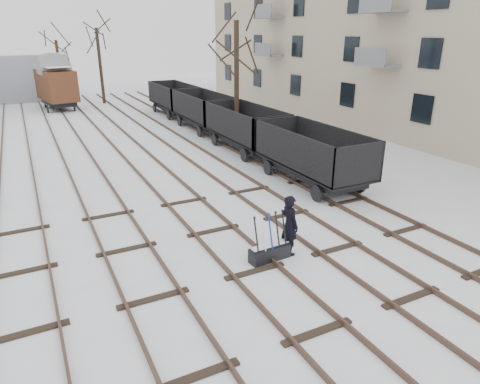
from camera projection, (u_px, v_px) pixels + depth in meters
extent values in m
plane|color=white|center=(255.00, 272.00, 12.37)|extent=(120.00, 120.00, 0.00)
cube|color=black|center=(0.00, 170.00, 21.18)|extent=(0.07, 52.00, 0.15)
cube|color=black|center=(32.00, 166.00, 21.78)|extent=(0.07, 52.00, 0.15)
cube|color=black|center=(24.00, 289.00, 11.49)|extent=(1.90, 0.20, 0.08)
cube|color=black|center=(65.00, 162.00, 22.45)|extent=(0.07, 52.00, 0.15)
cube|color=black|center=(93.00, 159.00, 23.05)|extent=(0.07, 52.00, 0.15)
cube|color=black|center=(135.00, 264.00, 12.76)|extent=(1.90, 0.20, 0.08)
cube|color=black|center=(122.00, 155.00, 23.72)|extent=(0.07, 52.00, 0.15)
cube|color=black|center=(148.00, 152.00, 24.33)|extent=(0.07, 52.00, 0.15)
cube|color=black|center=(226.00, 243.00, 14.03)|extent=(1.90, 0.20, 0.08)
cube|color=black|center=(174.00, 149.00, 24.99)|extent=(0.07, 52.00, 0.15)
cube|color=black|center=(197.00, 146.00, 25.60)|extent=(0.07, 52.00, 0.15)
cube|color=black|center=(301.00, 225.00, 15.30)|extent=(1.90, 0.20, 0.08)
cube|color=black|center=(221.00, 143.00, 26.26)|extent=(0.07, 52.00, 0.15)
cube|color=black|center=(241.00, 141.00, 26.87)|extent=(0.07, 52.00, 0.15)
cube|color=black|center=(365.00, 210.00, 16.57)|extent=(1.90, 0.20, 0.08)
cube|color=#BEAD92|center=(411.00, 9.00, 29.70)|extent=(10.00, 45.00, 16.00)
cube|color=#8C949E|center=(30.00, 77.00, 43.27)|extent=(7.00, 6.00, 4.40)
cube|color=white|center=(27.00, 53.00, 42.47)|extent=(6.86, 5.88, 0.10)
cube|color=black|center=(270.00, 253.00, 12.96)|extent=(1.33, 0.51, 0.44)
cube|color=black|center=(270.00, 246.00, 12.88)|extent=(1.32, 0.39, 0.06)
cube|color=white|center=(270.00, 245.00, 12.86)|extent=(1.26, 0.34, 0.03)
cylinder|color=black|center=(256.00, 235.00, 12.46)|extent=(0.07, 0.32, 1.08)
cylinder|color=silver|center=(263.00, 233.00, 12.58)|extent=(0.07, 0.32, 1.08)
cylinder|color=#0B2998|center=(270.00, 232.00, 12.70)|extent=(0.07, 0.32, 1.08)
cylinder|color=black|center=(277.00, 230.00, 12.82)|extent=(0.07, 0.32, 1.08)
cylinder|color=black|center=(284.00, 228.00, 12.94)|extent=(0.07, 0.32, 1.08)
imported|color=black|center=(290.00, 225.00, 13.10)|extent=(0.52, 0.74, 1.93)
cube|color=black|center=(311.00, 169.00, 19.37)|extent=(1.96, 5.39, 0.41)
cube|color=black|center=(312.00, 165.00, 19.29)|extent=(2.45, 6.13, 0.12)
cube|color=black|center=(290.00, 151.00, 18.51)|extent=(0.10, 6.13, 1.63)
cube|color=black|center=(334.00, 144.00, 19.50)|extent=(0.10, 6.13, 1.63)
cube|color=white|center=(312.00, 163.00, 19.26)|extent=(2.21, 5.88, 0.06)
cylinder|color=black|center=(317.00, 193.00, 17.36)|extent=(0.12, 0.72, 0.72)
cylinder|color=black|center=(306.00, 162.00, 21.59)|extent=(0.12, 0.72, 0.72)
cube|color=black|center=(246.00, 139.00, 24.70)|extent=(1.96, 5.39, 0.41)
cube|color=black|center=(246.00, 136.00, 24.63)|extent=(2.45, 6.13, 0.12)
cube|color=black|center=(227.00, 124.00, 23.85)|extent=(0.10, 6.13, 1.63)
cube|color=black|center=(264.00, 120.00, 24.84)|extent=(0.10, 6.13, 1.63)
cube|color=white|center=(246.00, 134.00, 24.60)|extent=(2.21, 5.88, 0.06)
cylinder|color=black|center=(244.00, 155.00, 22.70)|extent=(0.12, 0.72, 0.72)
cylinder|color=black|center=(247.00, 136.00, 26.93)|extent=(0.12, 0.72, 0.72)
cube|color=black|center=(204.00, 120.00, 30.04)|extent=(1.96, 5.39, 0.41)
cube|color=black|center=(204.00, 117.00, 29.97)|extent=(2.45, 6.13, 0.12)
cube|color=black|center=(187.00, 107.00, 29.19)|extent=(0.10, 6.13, 1.63)
cube|color=black|center=(219.00, 104.00, 30.18)|extent=(0.10, 6.13, 1.63)
cube|color=white|center=(203.00, 116.00, 29.94)|extent=(2.21, 5.88, 0.06)
cylinder|color=black|center=(199.00, 131.00, 28.04)|extent=(0.12, 0.72, 0.72)
cylinder|color=black|center=(208.00, 118.00, 32.26)|extent=(0.12, 0.72, 0.72)
cube|color=black|center=(174.00, 107.00, 35.38)|extent=(1.96, 5.39, 0.41)
cube|color=black|center=(174.00, 104.00, 35.31)|extent=(2.45, 6.13, 0.12)
cube|color=black|center=(160.00, 95.00, 34.52)|extent=(0.10, 6.13, 1.63)
cube|color=black|center=(187.00, 93.00, 35.52)|extent=(0.10, 6.13, 1.63)
cube|color=white|center=(174.00, 103.00, 35.27)|extent=(2.21, 5.88, 0.06)
cylinder|color=black|center=(169.00, 115.00, 33.38)|extent=(0.12, 0.72, 0.72)
cylinder|color=black|center=(179.00, 106.00, 37.60)|extent=(0.12, 0.72, 0.72)
cube|color=black|center=(59.00, 102.00, 37.86)|extent=(2.62, 4.57, 0.39)
cube|color=#472815|center=(56.00, 85.00, 37.34)|extent=(3.19, 5.24, 2.55)
cube|color=white|center=(54.00, 66.00, 36.77)|extent=(2.91, 4.95, 0.04)
cylinder|color=black|center=(48.00, 109.00, 36.20)|extent=(0.12, 0.69, 0.69)
cylinder|color=black|center=(70.00, 102.00, 39.72)|extent=(0.12, 0.69, 0.69)
cylinder|color=black|center=(237.00, 83.00, 25.90)|extent=(0.30, 0.30, 7.13)
cylinder|color=black|center=(60.00, 70.00, 43.38)|extent=(0.30, 0.30, 5.70)
cylinder|color=black|center=(100.00, 67.00, 40.07)|extent=(0.30, 0.30, 6.83)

